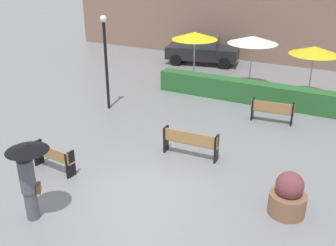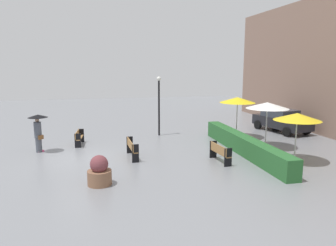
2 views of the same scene
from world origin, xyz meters
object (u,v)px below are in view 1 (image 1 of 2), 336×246
Objects in this scene: parked_car at (202,50)px; patio_umbrella_yellow_far at (315,50)px; planter_pot at (288,196)px; patio_umbrella_yellow at (195,36)px; bench_back_row at (272,110)px; patio_umbrella_white at (253,40)px; bench_mid_center at (190,142)px; lamp_post at (106,53)px; bench_near_left at (53,156)px; pedestrian_with_umbrella at (28,171)px.

patio_umbrella_yellow_far is at bearing -27.00° from parked_car.
planter_pot is 0.27× the size of parked_car.
patio_umbrella_yellow_far is at bearing 5.45° from patio_umbrella_yellow.
bench_back_row is 5.89m from patio_umbrella_yellow.
patio_umbrella_white reaches higher than parked_car.
bench_mid_center is 4.39m from bench_back_row.
patio_umbrella_yellow is at bearing 113.07° from bench_mid_center.
lamp_post is at bearing 154.20° from bench_mid_center.
patio_umbrella_yellow_far is 7.69m from parked_car.
planter_pot is at bearing -25.31° from bench_mid_center.
lamp_post is 5.06m from patio_umbrella_yellow.
bench_back_row is at bearing 53.63° from bench_near_left.
pedestrian_with_umbrella is at bearing -68.78° from lamp_post.
patio_umbrella_white is (-1.97, 3.54, 1.91)m from bench_back_row.
bench_mid_center reaches higher than bench_near_left.
patio_umbrella_yellow_far reaches higher than planter_pot.
bench_mid_center is 7.83m from patio_umbrella_white.
patio_umbrella_yellow_far is at bearing 96.06° from planter_pot.
patio_umbrella_yellow is at bearing 68.09° from lamp_post.
lamp_post is 6.97m from patio_umbrella_white.
patio_umbrella_yellow_far is (4.62, 12.32, 0.86)m from pedestrian_with_umbrella.
patio_umbrella_yellow_far reaches higher than bench_back_row.
pedestrian_with_umbrella reaches higher than bench_mid_center.
bench_back_row is 1.08× the size of bench_near_left.
bench_back_row is 5.97m from planter_pot.
lamp_post is (-1.56, 5.10, 1.91)m from bench_near_left.
patio_umbrella_white reaches higher than bench_near_left.
bench_back_row is at bearing 66.58° from pedestrian_with_umbrella.
parked_car is (-5.93, 6.96, 0.31)m from bench_back_row.
patio_umbrella_white is at bearing 81.53° from pedestrian_with_umbrella.
bench_mid_center is at bearing -68.88° from parked_car.
bench_back_row is at bearing -32.69° from patio_umbrella_yellow.
parked_car is (-6.74, 3.43, -1.40)m from patio_umbrella_yellow_far.
patio_umbrella_yellow is (-3.01, 7.06, 1.91)m from bench_mid_center.
bench_near_left is at bearing -140.57° from bench_mid_center.
planter_pot is (6.79, 1.10, 0.02)m from bench_near_left.
planter_pot reaches higher than bench_near_left.
pedestrian_with_umbrella reaches higher than bench_near_left.
lamp_post reaches higher than patio_umbrella_yellow_far.
bench_mid_center is 0.48× the size of lamp_post.
bench_near_left is 0.58× the size of patio_umbrella_yellow.
planter_pot reaches higher than bench_back_row.
patio_umbrella_white is (2.71, 0.54, -0.04)m from patio_umbrella_yellow.
patio_umbrella_yellow is (-6.47, 8.70, 1.95)m from planter_pot.
patio_umbrella_white reaches higher than bench_mid_center.
pedestrian_with_umbrella is 13.19m from patio_umbrella_yellow_far.
patio_umbrella_yellow reaches higher than parked_car.
lamp_post reaches higher than patio_umbrella_white.
parked_car is (-1.25, 3.96, -1.64)m from patio_umbrella_yellow.
planter_pot is 9.43m from patio_umbrella_yellow_far.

